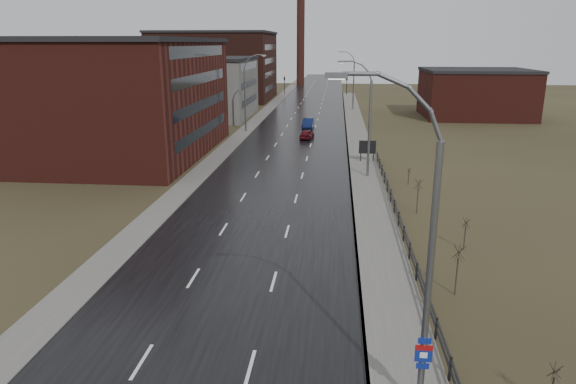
% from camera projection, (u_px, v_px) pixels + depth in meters
% --- Properties ---
extents(road, '(14.00, 300.00, 0.06)m').
position_uv_depth(road, '(298.00, 135.00, 74.84)').
color(road, black).
rests_on(road, ground).
extents(sidewalk_right, '(3.20, 180.00, 0.18)m').
position_uv_depth(sidewalk_right, '(366.00, 179.00, 50.15)').
color(sidewalk_right, '#595651').
rests_on(sidewalk_right, ground).
extents(curb_right, '(0.16, 180.00, 0.18)m').
position_uv_depth(curb_right, '(350.00, 179.00, 50.29)').
color(curb_right, slate).
rests_on(curb_right, ground).
extents(sidewalk_left, '(2.40, 260.00, 0.12)m').
position_uv_depth(sidewalk_left, '(242.00, 134.00, 75.57)').
color(sidewalk_left, '#595651').
rests_on(sidewalk_left, ground).
extents(warehouse_near, '(22.44, 28.56, 13.50)m').
position_uv_depth(warehouse_near, '(111.00, 97.00, 60.51)').
color(warehouse_near, '#471914').
rests_on(warehouse_near, ground).
extents(warehouse_mid, '(16.32, 20.40, 10.50)m').
position_uv_depth(warehouse_mid, '(206.00, 87.00, 92.20)').
color(warehouse_mid, slate).
rests_on(warehouse_mid, ground).
extents(warehouse_far, '(26.52, 24.48, 15.50)m').
position_uv_depth(warehouse_far, '(216.00, 66.00, 120.63)').
color(warehouse_far, '#331611').
rests_on(warehouse_far, ground).
extents(building_right, '(18.36, 16.32, 8.50)m').
position_uv_depth(building_right, '(475.00, 93.00, 91.96)').
color(building_right, '#471914').
rests_on(building_right, ground).
extents(smokestack, '(2.70, 2.70, 30.70)m').
position_uv_depth(smokestack, '(301.00, 34.00, 157.09)').
color(smokestack, '#331611').
rests_on(smokestack, ground).
extents(streetlight_main, '(3.91, 0.29, 12.11)m').
position_uv_depth(streetlight_main, '(421.00, 259.00, 16.94)').
color(streetlight_main, slate).
rests_on(streetlight_main, ground).
extents(streetlight_right_mid, '(3.36, 0.28, 11.35)m').
position_uv_depth(streetlight_right_mid, '(367.00, 119.00, 49.51)').
color(streetlight_right_mid, slate).
rests_on(streetlight_right_mid, ground).
extents(streetlight_left, '(3.36, 0.28, 11.35)m').
position_uv_depth(streetlight_left, '(247.00, 93.00, 75.82)').
color(streetlight_left, slate).
rests_on(streetlight_left, ground).
extents(streetlight_right_far, '(3.36, 0.28, 11.35)m').
position_uv_depth(streetlight_right_far, '(352.00, 80.00, 101.13)').
color(streetlight_right_far, slate).
rests_on(streetlight_right_far, ground).
extents(guardrail, '(0.10, 53.05, 1.10)m').
position_uv_depth(guardrail, '(405.00, 235.00, 33.87)').
color(guardrail, black).
rests_on(guardrail, ground).
extents(shrub_c, '(0.67, 0.71, 2.85)m').
position_uv_depth(shrub_c, '(457.00, 269.00, 26.93)').
color(shrub_c, '#382D23').
rests_on(shrub_c, ground).
extents(shrub_d, '(0.52, 0.55, 2.17)m').
position_uv_depth(shrub_d, '(465.00, 233.00, 32.96)').
color(shrub_d, '#382D23').
rests_on(shrub_d, ground).
extents(shrub_e, '(0.66, 0.70, 2.81)m').
position_uv_depth(shrub_e, '(418.00, 195.00, 39.95)').
color(shrub_e, '#382D23').
rests_on(shrub_e, ground).
extents(shrub_f, '(0.39, 0.41, 1.61)m').
position_uv_depth(shrub_f, '(409.00, 176.00, 48.34)').
color(shrub_f, '#382D23').
rests_on(shrub_f, ground).
extents(billboard, '(1.86, 0.17, 2.52)m').
position_uv_depth(billboard, '(367.00, 148.00, 57.02)').
color(billboard, black).
rests_on(billboard, ground).
extents(traffic_light_left, '(0.58, 2.73, 5.30)m').
position_uv_depth(traffic_light_left, '(284.00, 77.00, 131.64)').
color(traffic_light_left, black).
rests_on(traffic_light_left, ground).
extents(traffic_light_right, '(0.58, 2.73, 5.30)m').
position_uv_depth(traffic_light_right, '(347.00, 77.00, 130.20)').
color(traffic_light_right, black).
rests_on(traffic_light_right, ground).
extents(car_near, '(1.74, 4.73, 1.55)m').
position_uv_depth(car_near, '(308.00, 124.00, 80.02)').
color(car_near, '#0D1842').
rests_on(car_near, ground).
extents(car_far, '(2.09, 4.08, 1.33)m').
position_uv_depth(car_far, '(307.00, 134.00, 71.36)').
color(car_far, '#530D16').
rests_on(car_far, ground).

